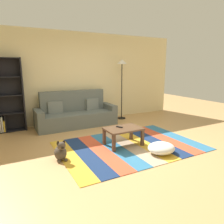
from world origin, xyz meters
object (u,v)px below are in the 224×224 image
tv_remote (119,127)px  standing_lamp (122,70)px  coffee_table (123,131)px  pouf (161,148)px  bookshelf (0,97)px  couch (76,114)px  dog (61,152)px

tv_remote → standing_lamp: bearing=30.3°
coffee_table → pouf: size_ratio=1.42×
bookshelf → couch: bearing=-8.5°
couch → bookshelf: size_ratio=1.18×
dog → standing_lamp: standing_lamp is taller
coffee_table → tv_remote: tv_remote is taller
bookshelf → dog: size_ratio=4.82×
bookshelf → pouf: (2.73, -3.02, -0.82)m
couch → tv_remote: size_ratio=15.07×
bookshelf → tv_remote: size_ratio=12.78×
couch → bookshelf: bookshelf is taller
couch → bookshelf: 2.01m
couch → pouf: (0.84, -2.74, -0.22)m
pouf → standing_lamp: bearing=74.9°
coffee_table → standing_lamp: (1.20, 2.10, 1.27)m
couch → bookshelf: bearing=171.5°
dog → tv_remote: (1.34, 0.16, 0.25)m
couch → coffee_table: bearing=-78.8°
couch → dog: size_ratio=5.69×
bookshelf → tv_remote: 3.20m
bookshelf → pouf: bearing=-47.9°
coffee_table → standing_lamp: bearing=60.3°
pouf → dog: bearing=160.6°
couch → coffee_table: 2.05m
coffee_table → dog: bearing=-176.4°
couch → tv_remote: bearing=-79.8°
standing_lamp → coffee_table: bearing=-119.7°
bookshelf → pouf: 4.16m
coffee_table → bookshelf: bearing=135.0°
coffee_table → tv_remote: 0.12m
coffee_table → tv_remote: size_ratio=5.21×
pouf → tv_remote: size_ratio=3.68×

